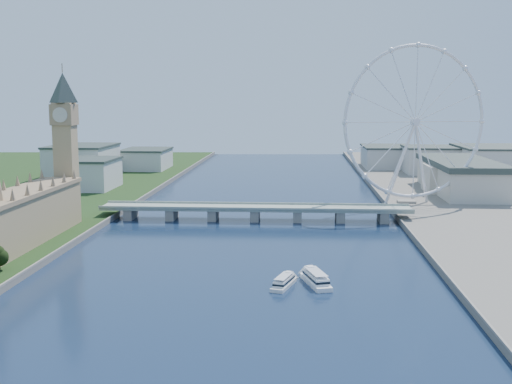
{
  "coord_description": "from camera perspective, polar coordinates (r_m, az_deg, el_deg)",
  "views": [
    {
      "loc": [
        30.3,
        -148.16,
        85.54
      ],
      "look_at": [
        6.53,
        210.0,
        33.29
      ],
      "focal_mm": 45.0,
      "sensor_mm": 36.0,
      "label": 1
    }
  ],
  "objects": [
    {
      "name": "westminster_bridge",
      "position": [
        456.06,
        -0.07,
        -1.68
      ],
      "size": [
        220.0,
        22.0,
        9.5
      ],
      "color": "gray",
      "rests_on": "ground"
    },
    {
      "name": "tour_boat_near",
      "position": [
        298.24,
        2.49,
        -8.39
      ],
      "size": [
        13.38,
        26.2,
        5.57
      ],
      "primitive_type": null,
      "rotation": [
        0.0,
        0.0,
        -0.29
      ],
      "color": "silver",
      "rests_on": "ground"
    },
    {
      "name": "big_ben",
      "position": [
        455.01,
        -16.65,
        5.55
      ],
      "size": [
        20.02,
        20.02,
        110.0
      ],
      "color": "tan",
      "rests_on": "ground"
    },
    {
      "name": "county_hall",
      "position": [
        602.1,
        17.66,
        -0.28
      ],
      "size": [
        54.0,
        144.0,
        35.0
      ],
      "primitive_type": null,
      "color": "beige",
      "rests_on": "ground"
    },
    {
      "name": "tour_boat_far",
      "position": [
        302.53,
        5.33,
        -8.18
      ],
      "size": [
        16.18,
        31.55,
        6.77
      ],
      "primitive_type": null,
      "rotation": [
        0.0,
        0.0,
        0.29
      ],
      "color": "white",
      "rests_on": "ground"
    },
    {
      "name": "city_skyline",
      "position": [
        711.61,
        4.5,
        2.73
      ],
      "size": [
        505.0,
        280.0,
        32.0
      ],
      "color": "beige",
      "rests_on": "ground"
    },
    {
      "name": "london_eye",
      "position": [
        511.48,
        13.97,
        6.02
      ],
      "size": [
        113.6,
        39.12,
        124.3
      ],
      "color": "silver",
      "rests_on": "ground"
    }
  ]
}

